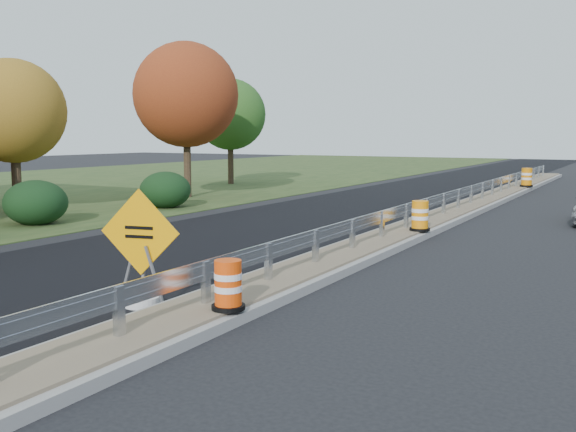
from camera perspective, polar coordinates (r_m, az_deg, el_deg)
The scene contains 14 objects.
ground at distance 15.97m, azimuth 5.72°, elevation -3.63°, with size 140.00×140.00×0.00m, color black.
grass_verge_near at distance 38.99m, azimuth -21.69°, elevation 2.33°, with size 30.00×120.00×0.03m, color #2A401B.
milled_overlay at distance 26.78m, azimuth 5.73°, elevation 0.77°, with size 7.20×120.00×0.01m, color black.
median at distance 23.41m, azimuth 13.64°, elevation -0.06°, with size 1.60×55.00×0.23m.
guardrail at distance 24.30m, azimuth 14.33°, elevation 1.64°, with size 0.10×46.15×0.72m.
hedge_mid at distance 22.97m, azimuth -21.52°, elevation 1.13°, with size 2.09×2.09×1.52m, color black.
hedge_north at distance 26.81m, azimuth -10.85°, elevation 2.31°, with size 2.09×2.09×1.52m, color black.
tree_near_yellow at distance 26.87m, azimuth -23.26°, elevation 8.54°, with size 3.96×3.96×5.88m.
tree_near_red at distance 31.13m, azimuth -9.05°, elevation 10.57°, with size 4.95×4.95×7.35m.
tree_near_back at distance 39.32m, azimuth -5.16°, elevation 8.97°, with size 4.29×4.29×6.37m.
caution_sign at distance 11.55m, azimuth -12.92°, elevation -5.31°, with size 1.48×0.63×2.08m.
barrel_median_near at distance 10.30m, azimuth -5.35°, elevation -6.19°, with size 0.54×0.54×0.80m.
barrel_median_mid at distance 19.01m, azimuth 11.65°, elevation -0.03°, with size 0.59×0.59×0.87m.
barrel_median_far at distance 36.79m, azimuth 20.45°, elevation 3.21°, with size 0.68×0.68×1.00m.
Camera 1 is at (6.29, -14.37, 3.00)m, focal length 40.00 mm.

